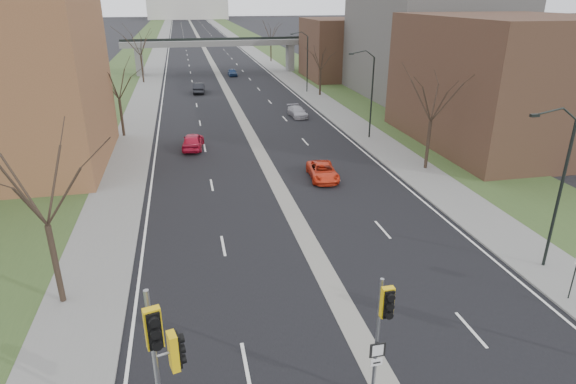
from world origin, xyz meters
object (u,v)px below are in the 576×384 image
object	(u,v)px
signal_pole_left	(162,350)
car_right_far	(232,72)
car_right_near	(323,171)
car_left_near	(193,141)
signal_pole_median	(382,323)
car_left_far	(199,88)
car_right_mid	(297,112)

from	to	relation	value
signal_pole_left	car_right_far	size ratio (longest dim) A/B	1.59
car_right_near	car_right_far	bearing A→B (deg)	96.14
car_left_near	car_right_far	distance (m)	45.06
car_left_near	car_right_far	bearing A→B (deg)	-93.07
signal_pole_median	car_left_far	distance (m)	62.07
car_right_far	car_right_mid	bearing A→B (deg)	-83.69
signal_pole_left	car_right_near	distance (m)	25.80
signal_pole_left	car_left_far	xyz separation A→B (m)	(3.53, 62.16, -3.12)
car_left_far	car_right_mid	xyz separation A→B (m)	(10.98, -18.17, -0.14)
car_left_near	signal_pole_median	bearing A→B (deg)	107.11
car_right_near	car_left_near	bearing A→B (deg)	138.04
car_right_near	car_right_far	world-z (taller)	car_right_far
car_right_near	car_right_mid	bearing A→B (deg)	86.91
car_left_far	car_right_far	world-z (taller)	car_left_far
signal_pole_median	car_right_near	world-z (taller)	signal_pole_median
signal_pole_median	car_right_near	xyz separation A→B (m)	(4.49, 22.55, -2.90)
signal_pole_left	car_right_near	xyz separation A→B (m)	(11.61, 22.81, -3.25)
signal_pole_left	car_right_far	xyz separation A→B (m)	(10.23, 77.54, -3.24)
car_left_near	car_right_mid	distance (m)	16.68
car_left_near	car_right_mid	bearing A→B (deg)	-132.24
car_right_near	car_right_mid	world-z (taller)	car_right_near
signal_pole_left	car_right_far	distance (m)	78.27
signal_pole_left	car_left_far	world-z (taller)	signal_pole_left
signal_pole_median	car_left_far	world-z (taller)	signal_pole_median
car_left_near	car_left_far	distance (m)	28.93
car_right_mid	car_left_far	bearing A→B (deg)	117.41
car_right_near	signal_pole_median	bearing A→B (deg)	-96.57
car_right_far	car_left_near	bearing A→B (deg)	-101.84
signal_pole_median	car_right_mid	size ratio (longest dim) A/B	1.20
car_left_far	car_right_near	size ratio (longest dim) A/B	1.02
signal_pole_median	car_right_near	bearing A→B (deg)	77.92
signal_pole_left	car_left_near	xyz separation A→B (m)	(1.72, 33.28, -3.11)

